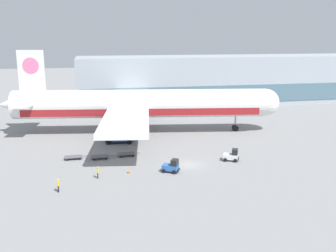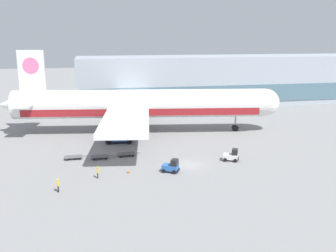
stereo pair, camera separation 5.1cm
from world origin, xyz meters
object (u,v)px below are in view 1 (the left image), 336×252
baggage_dolly_lead (73,157)px  baggage_dolly_second (100,156)px  airplane_main (138,105)px  ground_crew_near (98,171)px  ground_crew_far (58,184)px  baggage_dolly_third (126,154)px  baggage_tug_foreground (172,166)px  baggage_tug_mid (232,156)px  traffic_cone_near (128,171)px  scissor_lift_loader (119,132)px

baggage_dolly_lead → baggage_dolly_second: 4.28m
baggage_dolly_second → airplane_main: bearing=59.8°
ground_crew_near → ground_crew_far: bearing=-49.0°
baggage_dolly_lead → baggage_dolly_third: 8.63m
baggage_tug_foreground → baggage_tug_mid: (10.60, 3.12, 0.00)m
traffic_cone_near → scissor_lift_loader: bearing=90.0°
traffic_cone_near → baggage_tug_foreground: bearing=-8.9°
baggage_tug_mid → ground_crew_far: 27.44m
baggage_tug_mid → traffic_cone_near: (-16.89, -2.14, -0.58)m
baggage_tug_mid → ground_crew_far: bearing=-139.6°
scissor_lift_loader → traffic_cone_near: scissor_lift_loader is taller
baggage_tug_foreground → ground_crew_far: 16.39m
baggage_tug_foreground → baggage_dolly_second: bearing=170.3°
ground_crew_near → traffic_cone_near: (4.46, 1.30, -0.73)m
baggage_tug_foreground → ground_crew_near: size_ratio=1.61×
airplane_main → baggage_tug_foreground: (1.79, -24.75, -4.96)m
scissor_lift_loader → ground_crew_near: size_ratio=3.20×
ground_crew_far → traffic_cone_near: 10.90m
baggage_dolly_third → baggage_dolly_lead: bearing=176.5°
airplane_main → ground_crew_far: size_ratio=31.86×
traffic_cone_near → baggage_tug_mid: bearing=7.2°
baggage_tug_foreground → baggage_dolly_lead: 17.10m
baggage_tug_mid → scissor_lift_loader: bearing=163.7°
baggage_tug_foreground → baggage_dolly_lead: (-14.45, 9.12, -0.49)m
airplane_main → ground_crew_far: 32.56m
baggage_tug_foreground → ground_crew_far: bearing=-135.0°
ground_crew_near → ground_crew_far: 6.42m
airplane_main → ground_crew_far: (-14.04, -28.99, -4.76)m
scissor_lift_loader → ground_crew_near: bearing=-95.3°
ground_crew_near → traffic_cone_near: size_ratio=2.83×
baggage_tug_mid → ground_crew_near: 21.63m
baggage_dolly_second → ground_crew_far: (-5.61, -12.71, 0.69)m
ground_crew_near → baggage_tug_mid: bearing=102.4°
baggage_tug_foreground → ground_crew_far: size_ratio=1.55×
airplane_main → scissor_lift_loader: size_ratio=10.35×
airplane_main → baggage_dolly_second: airplane_main is taller
scissor_lift_loader → traffic_cone_near: 16.96m
baggage_dolly_lead → ground_crew_near: 10.16m
airplane_main → baggage_dolly_lead: airplane_main is taller
scissor_lift_loader → ground_crew_far: bearing=-104.9°
airplane_main → baggage_dolly_lead: (-12.66, -15.63, -5.45)m
baggage_tug_foreground → baggage_tug_mid: same height
traffic_cone_near → baggage_dolly_second: bearing=117.7°
baggage_dolly_lead → ground_crew_near: size_ratio=2.14×
airplane_main → baggage_dolly_third: (-4.03, -15.73, -5.45)m
airplane_main → ground_crew_far: bearing=-107.3°
airplane_main → baggage_dolly_lead: bearing=-120.5°
baggage_tug_foreground → ground_crew_far: (-15.83, -4.24, 0.20)m
ground_crew_near → ground_crew_far: ground_crew_far is taller
airplane_main → baggage_tug_mid: size_ratio=20.65×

